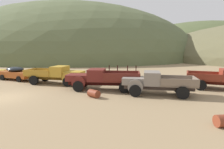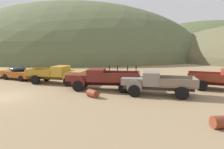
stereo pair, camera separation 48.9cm
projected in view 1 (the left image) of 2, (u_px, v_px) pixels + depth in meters
name	position (u px, v px, depth m)	size (l,w,h in m)	color
ground_plane	(2.00, 98.00, 14.33)	(300.00, 300.00, 0.00)	#937A56
hill_distant	(70.00, 57.00, 75.54)	(94.72, 80.05, 39.51)	#56603D
hill_far_left	(200.00, 55.00, 86.24)	(73.39, 60.47, 30.28)	#4C5633
car_oxide_orange	(18.00, 73.00, 22.05)	(4.75, 2.28, 1.57)	#A34C1E
truck_mustard	(59.00, 75.00, 19.71)	(6.36, 2.93, 1.89)	#593D12
truck_oxblood	(98.00, 79.00, 17.06)	(6.84, 3.48, 2.16)	black
truck_primer_gray	(153.00, 83.00, 15.32)	(6.01, 2.99, 1.89)	#3D322D
oil_drum_spare	(94.00, 94.00, 14.51)	(1.07, 0.90, 0.60)	brown
bush_lone_scrub	(101.00, 80.00, 20.85)	(0.87, 0.97, 0.86)	#5B8E42
bush_front_left	(17.00, 75.00, 25.01)	(0.71, 0.64, 0.71)	olive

